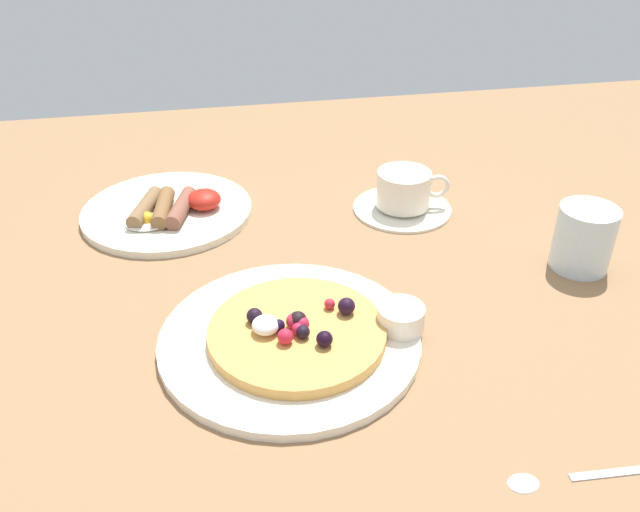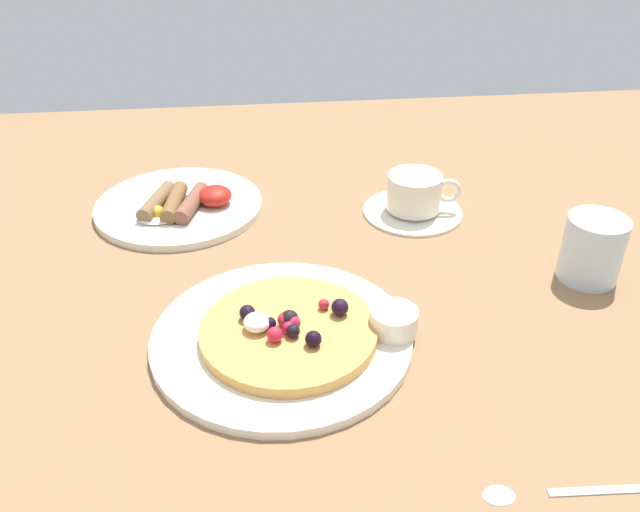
% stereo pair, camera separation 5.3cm
% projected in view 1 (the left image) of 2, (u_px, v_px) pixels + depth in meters
% --- Properties ---
extents(ground_plane, '(2.03, 1.38, 0.03)m').
position_uv_depth(ground_plane, '(305.00, 306.00, 0.83)').
color(ground_plane, '#8E6947').
extents(pancake_plate, '(0.29, 0.29, 0.01)m').
position_uv_depth(pancake_plate, '(290.00, 339.00, 0.74)').
color(pancake_plate, white).
rests_on(pancake_plate, ground_plane).
extents(pancake_with_berries, '(0.19, 0.19, 0.03)m').
position_uv_depth(pancake_with_berries, '(297.00, 332.00, 0.73)').
color(pancake_with_berries, gold).
rests_on(pancake_with_berries, pancake_plate).
extents(syrup_ramekin, '(0.05, 0.05, 0.03)m').
position_uv_depth(syrup_ramekin, '(401.00, 317.00, 0.74)').
color(syrup_ramekin, white).
rests_on(syrup_ramekin, pancake_plate).
extents(breakfast_plate, '(0.25, 0.25, 0.01)m').
position_uv_depth(breakfast_plate, '(167.00, 211.00, 0.99)').
color(breakfast_plate, '#ECE7CF').
rests_on(breakfast_plate, ground_plane).
extents(fried_breakfast, '(0.14, 0.11, 0.03)m').
position_uv_depth(fried_breakfast, '(173.00, 207.00, 0.96)').
color(fried_breakfast, brown).
rests_on(fried_breakfast, breakfast_plate).
extents(coffee_saucer, '(0.15, 0.15, 0.01)m').
position_uv_depth(coffee_saucer, '(402.00, 207.00, 1.00)').
color(coffee_saucer, white).
rests_on(coffee_saucer, ground_plane).
extents(coffee_cup, '(0.11, 0.08, 0.05)m').
position_uv_depth(coffee_cup, '(405.00, 188.00, 0.98)').
color(coffee_cup, white).
rests_on(coffee_cup, coffee_saucer).
extents(teaspoon, '(0.14, 0.02, 0.01)m').
position_uv_depth(teaspoon, '(557.00, 478.00, 0.58)').
color(teaspoon, silver).
rests_on(teaspoon, ground_plane).
extents(water_glass, '(0.07, 0.07, 0.08)m').
position_uv_depth(water_glass, '(583.00, 238.00, 0.85)').
color(water_glass, silver).
rests_on(water_glass, ground_plane).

